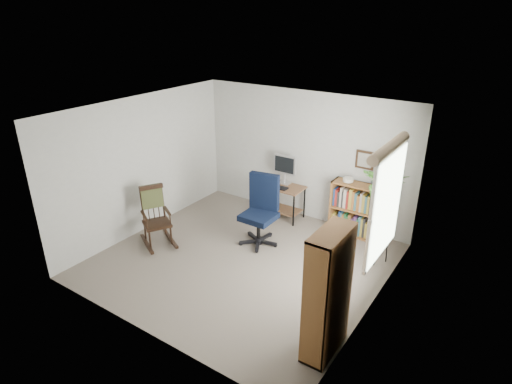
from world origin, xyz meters
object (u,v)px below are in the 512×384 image
Objects in this scene: low_bookshelf at (357,210)px; office_chair at (259,211)px; tall_bookshelf at (328,294)px; desk at (280,201)px; rocking_chair at (156,216)px.

office_chair is at bearing -135.33° from low_bookshelf.
low_bookshelf is at bearing 104.99° from tall_bookshelf.
rocking_chair is (-1.19, -2.05, 0.19)m from desk.
office_chair reaches higher than desk.
tall_bookshelf is (0.76, -2.85, 0.31)m from low_bookshelf.
desk is at bearing 0.13° from rocking_chair.
tall_bookshelf reaches higher than desk.
rocking_chair is at bearing -140.83° from low_bookshelf.
tall_bookshelf is (3.43, -0.68, 0.28)m from rocking_chair.
office_chair is 1.18× the size of rocking_chair.
office_chair is at bearing -78.07° from desk.
tall_bookshelf reaches higher than low_bookshelf.
desk is at bearing 91.70° from office_chair.
tall_bookshelf reaches higher than rocking_chair.
rocking_chair is 0.65× the size of tall_bookshelf.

